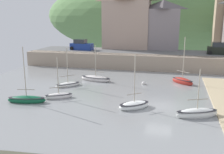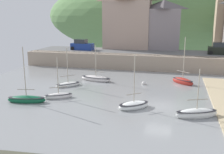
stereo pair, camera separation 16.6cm
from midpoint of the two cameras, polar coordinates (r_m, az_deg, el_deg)
quay_seawall at (r=41.84m, az=12.38°, el=3.30°), size 48.00×9.40×2.40m
hillside_backdrop at (r=78.94m, az=15.04°, el=12.99°), size 80.00×44.00×24.70m
waterfront_building_left at (r=49.85m, az=3.54°, el=12.96°), size 8.89×5.00×11.29m
waterfront_building_centre at (r=49.03m, az=11.44°, el=11.32°), size 6.30×4.56×8.92m
church_with_spire at (r=53.55m, az=23.65°, el=13.17°), size 3.00×3.00×13.39m
sailboat_far_left at (r=32.09m, az=-9.58°, el=-1.59°), size 3.00×3.07×4.86m
motorboat_with_cabin at (r=23.24m, az=18.43°, el=-7.68°), size 3.87×2.50×4.38m
rowboat_small_beached at (r=34.38m, az=-3.44°, el=-0.35°), size 4.50×2.12×4.92m
dinghy_open_wooden at (r=27.61m, az=-11.60°, el=-4.07°), size 2.96×2.29×4.44m
sailboat_nearest_shore at (r=27.13m, az=-18.27°, el=-4.71°), size 3.99×1.86×5.75m
sailboat_tall_mast at (r=34.04m, az=15.53°, el=-0.87°), size 3.08×2.89×6.14m
sailboat_blue_trim at (r=24.22m, az=5.05°, el=-6.25°), size 3.28×3.09×5.27m
parked_car_near_slipway at (r=47.86m, az=-6.57°, el=6.97°), size 4.23×2.05×1.95m
parked_car_by_wall at (r=45.25m, az=23.11°, el=5.65°), size 4.21×1.99×1.95m
mooring_buoy at (r=32.65m, az=7.18°, el=-1.41°), size 0.49×0.49×0.49m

